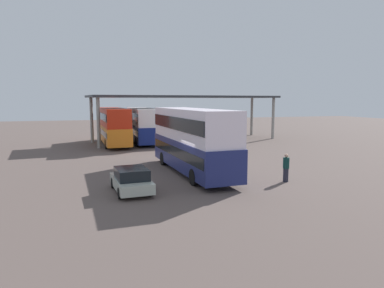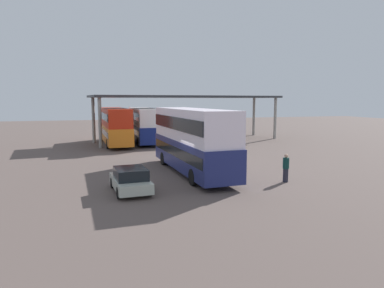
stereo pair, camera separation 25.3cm
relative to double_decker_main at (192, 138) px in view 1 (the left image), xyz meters
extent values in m
plane|color=brown|center=(-0.13, -2.63, -2.40)|extent=(140.00, 140.00, 0.00)
cube|color=navy|center=(0.00, -0.01, -1.08)|extent=(3.01, 11.15, 1.94)
cube|color=white|center=(0.00, -0.01, 0.94)|extent=(2.92, 10.93, 2.10)
cube|color=black|center=(0.00, -0.01, -0.85)|extent=(3.02, 10.71, 0.66)
cube|color=black|center=(0.00, -0.01, 1.04)|extent=(3.02, 10.71, 0.84)
cube|color=black|center=(-0.26, 5.45, -0.79)|extent=(2.11, 0.20, 1.16)
cube|color=orange|center=(-0.26, 5.45, 0.14)|extent=(1.74, 0.16, 0.36)
cylinder|color=black|center=(-1.28, 3.36, -1.90)|extent=(0.33, 1.01, 1.00)
cylinder|color=black|center=(0.96, 3.46, -1.90)|extent=(0.33, 1.01, 1.00)
cylinder|color=black|center=(-0.96, -3.48, -1.90)|extent=(0.33, 1.01, 1.00)
cylinder|color=black|center=(1.28, -3.38, -1.90)|extent=(0.33, 1.01, 1.00)
cube|color=beige|center=(-4.64, -3.79, -1.91)|extent=(2.01, 3.86, 0.55)
cube|color=black|center=(-4.62, -3.98, -1.34)|extent=(1.75, 2.17, 0.58)
cylinder|color=black|center=(-5.51, -2.69, -2.10)|extent=(0.24, 0.61, 0.60)
cylinder|color=black|center=(-3.92, -2.58, -2.10)|extent=(0.24, 0.61, 0.60)
cylinder|color=black|center=(-5.35, -5.01, -2.10)|extent=(0.24, 0.61, 0.60)
cylinder|color=black|center=(-3.76, -4.90, -2.10)|extent=(0.24, 0.61, 0.60)
cube|color=orange|center=(-3.96, 17.28, -1.16)|extent=(2.94, 11.54, 1.78)
cube|color=red|center=(-3.96, 17.28, 0.70)|extent=(2.86, 11.31, 1.93)
cube|color=black|center=(-3.96, 17.28, -0.95)|extent=(2.96, 11.09, 0.61)
cube|color=black|center=(-3.96, 17.28, 0.79)|extent=(2.96, 11.09, 0.77)
cube|color=black|center=(-4.19, 22.94, -0.89)|extent=(2.11, 0.19, 1.07)
cube|color=orange|center=(-4.19, 22.94, -0.04)|extent=(1.74, 0.15, 0.36)
cylinder|color=black|center=(-5.22, 20.78, -1.90)|extent=(0.32, 1.01, 1.00)
cylinder|color=black|center=(-2.98, 20.87, -1.90)|extent=(0.32, 1.01, 1.00)
cylinder|color=black|center=(-4.93, 13.69, -1.90)|extent=(0.32, 1.01, 1.00)
cylinder|color=black|center=(-2.69, 13.78, -1.90)|extent=(0.32, 1.01, 1.00)
cube|color=navy|center=(-0.58, 17.69, -1.17)|extent=(2.48, 10.11, 1.77)
cube|color=white|center=(-0.58, 17.69, 0.68)|extent=(2.40, 9.90, 1.92)
cube|color=black|center=(-0.58, 17.69, -0.95)|extent=(2.51, 9.70, 0.60)
cube|color=black|center=(-0.58, 17.69, 0.77)|extent=(2.51, 9.70, 0.77)
cube|color=black|center=(-0.59, 22.69, -0.90)|extent=(2.09, 0.10, 1.06)
cube|color=orange|center=(-0.59, 22.69, -0.05)|extent=(1.72, 0.08, 0.36)
cylinder|color=black|center=(-1.70, 20.82, -1.90)|extent=(0.28, 1.00, 1.00)
cylinder|color=black|center=(0.52, 20.82, -1.90)|extent=(0.28, 1.00, 1.00)
cylinder|color=black|center=(-1.69, 14.55, -1.90)|extent=(0.28, 1.00, 1.00)
cylinder|color=black|center=(0.53, 14.56, -1.90)|extent=(0.28, 1.00, 1.00)
cube|color=#33353A|center=(5.04, 18.36, 2.98)|extent=(23.86, 8.88, 0.25)
cylinder|color=#9E9B93|center=(15.71, 22.13, 0.22)|extent=(0.36, 0.36, 5.26)
cylinder|color=#9E9B93|center=(16.31, 17.26, 0.22)|extent=(0.36, 0.36, 5.26)
cylinder|color=#9E9B93|center=(-6.22, 19.46, 0.22)|extent=(0.36, 0.36, 5.26)
cylinder|color=#9E9B93|center=(-5.62, 14.59, 0.22)|extent=(0.36, 0.36, 5.26)
cylinder|color=#262633|center=(4.72, -4.22, -1.98)|extent=(0.32, 0.32, 0.84)
cylinder|color=#103430|center=(4.72, -4.22, -1.23)|extent=(0.38, 0.38, 0.66)
sphere|color=tan|center=(4.72, -4.22, -0.79)|extent=(0.23, 0.23, 0.23)
camera|label=1|loc=(-6.88, -22.34, 2.59)|focal=32.32mm
camera|label=2|loc=(-6.64, -22.41, 2.59)|focal=32.32mm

